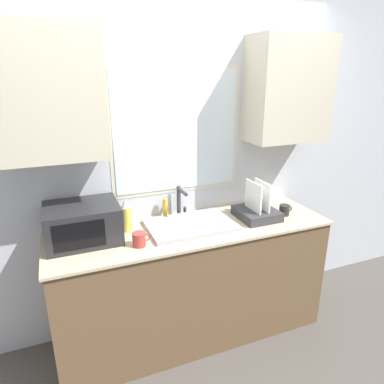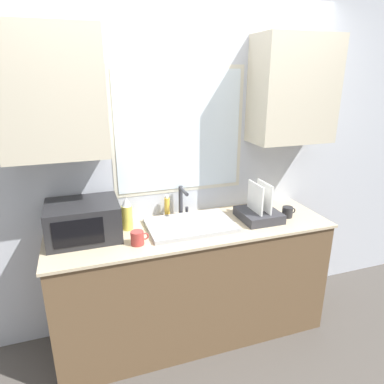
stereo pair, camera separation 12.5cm
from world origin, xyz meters
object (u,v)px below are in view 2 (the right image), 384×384
spray_bottle (127,214)px  dish_rack (259,212)px  soap_bottle (167,207)px  microwave (83,221)px  mug_near_sink (138,238)px  faucet (182,199)px

spray_bottle → dish_rack: bearing=-8.3°
soap_bottle → spray_bottle: bearing=-158.3°
microwave → dish_rack: (1.27, -0.10, -0.07)m
mug_near_sink → spray_bottle: bearing=95.9°
dish_rack → microwave: bearing=175.3°
dish_rack → spray_bottle: 0.99m
faucet → dish_rack: (0.53, -0.25, -0.08)m
spray_bottle → mug_near_sink: 0.27m
microwave → spray_bottle: 0.30m
faucet → microwave: 0.75m
dish_rack → soap_bottle: size_ratio=1.74×
dish_rack → soap_bottle: 0.70m
spray_bottle → faucet: bearing=13.7°
mug_near_sink → dish_rack: bearing=6.8°
spray_bottle → mug_near_sink: (0.03, -0.25, -0.07)m
microwave → mug_near_sink: 0.40m
microwave → soap_bottle: bearing=15.1°
microwave → mug_near_sink: bearing=-33.9°
faucet → soap_bottle: bearing=169.0°
spray_bottle → soap_bottle: bearing=21.7°
microwave → spray_bottle: size_ratio=1.96×
soap_bottle → microwave: bearing=-164.9°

